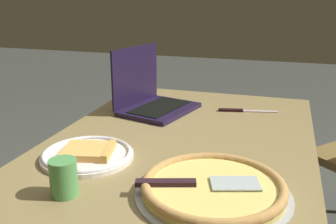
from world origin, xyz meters
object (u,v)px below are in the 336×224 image
(pizza_plate, at_px, (88,154))
(drink_cup, at_px, (64,177))
(laptop, at_px, (151,97))
(pizza_tray, at_px, (213,188))
(table_knife, at_px, (242,111))
(dining_table, at_px, (181,162))

(pizza_plate, distance_m, drink_cup, 0.21)
(laptop, height_order, drink_cup, laptop)
(pizza_tray, relative_size, table_knife, 1.60)
(dining_table, xyz_separation_m, pizza_tray, (-0.32, -0.17, 0.10))
(laptop, bearing_deg, dining_table, -144.17)
(dining_table, height_order, table_knife, table_knife)
(table_knife, distance_m, drink_cup, 0.86)
(pizza_plate, bearing_deg, laptop, -2.01)
(laptop, xyz_separation_m, drink_cup, (-0.71, -0.03, -0.01))
(pizza_tray, bearing_deg, table_knife, 1.11)
(dining_table, height_order, laptop, laptop)
(laptop, relative_size, drink_cup, 3.83)
(dining_table, distance_m, pizza_plate, 0.33)
(drink_cup, bearing_deg, pizza_tray, -73.29)
(laptop, bearing_deg, table_knife, -76.38)
(laptop, relative_size, pizza_tray, 0.93)
(drink_cup, bearing_deg, dining_table, -21.94)
(dining_table, height_order, drink_cup, drink_cup)
(laptop, xyz_separation_m, pizza_tray, (-0.61, -0.37, -0.03))
(dining_table, height_order, pizza_plate, pizza_plate)
(pizza_plate, xyz_separation_m, drink_cup, (-0.20, -0.05, 0.03))
(table_knife, height_order, drink_cup, drink_cup)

